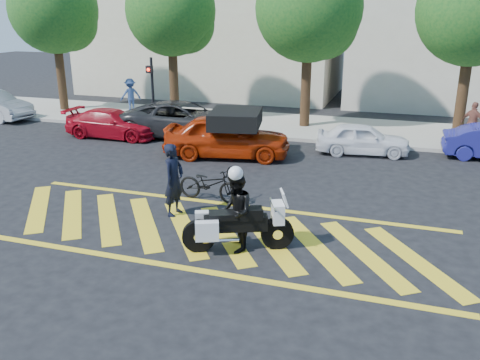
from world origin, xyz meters
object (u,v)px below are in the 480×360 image
(bicycle, at_px, (210,184))
(officer_moto, at_px, (236,212))
(police_motorcycle, at_px, (236,225))
(parked_left, at_px, (113,124))
(officer_bike, at_px, (174,180))
(red_convertible, at_px, (227,136))
(parked_mid_right, at_px, (363,139))
(parked_mid_left, at_px, (183,120))

(bicycle, distance_m, officer_moto, 3.24)
(officer_moto, bearing_deg, police_motorcycle, 28.66)
(parked_left, bearing_deg, officer_bike, -139.86)
(bicycle, xyz_separation_m, red_convertible, (-1.07, 4.46, 0.28))
(officer_bike, bearing_deg, parked_mid_right, -21.90)
(police_motorcycle, distance_m, parked_mid_left, 11.08)
(police_motorcycle, bearing_deg, officer_bike, 123.12)
(parked_mid_left, bearing_deg, parked_mid_right, -97.37)
(bicycle, distance_m, red_convertible, 4.60)
(officer_moto, distance_m, parked_mid_right, 9.35)
(police_motorcycle, xyz_separation_m, parked_left, (-8.45, 8.53, -0.01))
(parked_mid_right, bearing_deg, officer_bike, 143.73)
(parked_mid_right, bearing_deg, police_motorcycle, 160.40)
(officer_bike, height_order, red_convertible, officer_bike)
(officer_moto, xyz_separation_m, red_convertible, (-2.78, 7.18, -0.13))
(officer_bike, distance_m, red_convertible, 5.73)
(officer_moto, relative_size, parked_left, 0.45)
(parked_mid_right, bearing_deg, officer_moto, 160.27)
(officer_moto, height_order, parked_mid_left, officer_moto)
(bicycle, height_order, red_convertible, red_convertible)
(officer_bike, relative_size, parked_mid_right, 0.56)
(parked_left, bearing_deg, police_motorcycle, -136.59)
(police_motorcycle, relative_size, parked_mid_right, 0.69)
(police_motorcycle, bearing_deg, parked_mid_left, 97.45)
(officer_bike, xyz_separation_m, parked_left, (-6.21, 7.03, -0.37))
(bicycle, relative_size, parked_left, 0.47)
(bicycle, height_order, parked_left, parked_left)
(officer_bike, height_order, parked_left, officer_bike)
(red_convertible, bearing_deg, parked_left, 65.83)
(bicycle, relative_size, police_motorcycle, 0.80)
(parked_mid_left, bearing_deg, police_motorcycle, -153.89)
(red_convertible, height_order, parked_mid_left, red_convertible)
(bicycle, height_order, parked_mid_right, parked_mid_right)
(bicycle, distance_m, police_motorcycle, 3.24)
(bicycle, xyz_separation_m, parked_mid_left, (-3.90, 6.81, 0.24))
(parked_left, bearing_deg, parked_mid_right, -87.86)
(officer_bike, distance_m, bicycle, 1.41)
(bicycle, height_order, parked_mid_left, parked_mid_left)
(bicycle, relative_size, officer_moto, 1.05)
(parked_mid_right, bearing_deg, parked_mid_left, 79.21)
(red_convertible, bearing_deg, bicycle, -177.31)
(officer_moto, bearing_deg, officer_bike, -146.84)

